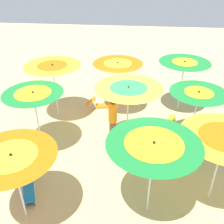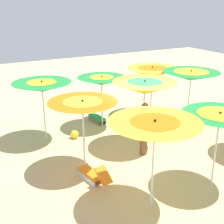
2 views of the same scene
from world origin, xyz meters
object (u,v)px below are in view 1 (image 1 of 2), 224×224
(beach_umbrella_0, at_px, (223,144))
(beach_umbrella_3, at_px, (153,149))
(beach_umbrella_7, at_px, (34,98))
(lounger_2, at_px, (210,140))
(beach_umbrella_8, at_px, (53,70))
(beach_ball, at_px, (172,118))
(beach_umbrella_1, at_px, (198,97))
(beachgoer_0, at_px, (113,119))
(beach_umbrella_2, at_px, (184,66))
(beach_umbrella_5, at_px, (118,67))
(lounger_1, at_px, (28,188))
(beach_umbrella_6, at_px, (12,161))
(lounger_0, at_px, (103,106))
(beach_umbrella_4, at_px, (128,93))

(beach_umbrella_0, distance_m, beach_umbrella_3, 1.84)
(beach_umbrella_7, bearing_deg, lounger_2, -83.22)
(beach_umbrella_8, distance_m, beach_ball, 5.12)
(beach_umbrella_1, distance_m, beach_umbrella_7, 5.33)
(beach_umbrella_1, bearing_deg, beach_umbrella_3, 152.93)
(beach_umbrella_0, relative_size, beachgoer_0, 1.22)
(beach_umbrella_2, bearing_deg, beach_umbrella_3, 165.41)
(beach_umbrella_8, bearing_deg, beach_umbrella_5, -73.05)
(beach_umbrella_5, relative_size, lounger_2, 1.86)
(beach_umbrella_2, bearing_deg, beach_umbrella_0, -176.36)
(beach_umbrella_2, bearing_deg, beach_umbrella_5, 98.57)
(beach_umbrella_0, xyz_separation_m, beach_umbrella_3, (-0.59, 1.74, 0.16))
(beach_umbrella_8, height_order, lounger_1, beach_umbrella_8)
(beach_umbrella_1, distance_m, beachgoer_0, 2.96)
(lounger_2, bearing_deg, beach_umbrella_6, 27.18)
(beach_umbrella_2, xyz_separation_m, beach_umbrella_3, (-5.49, 1.43, 0.07))
(beach_umbrella_6, bearing_deg, beach_ball, -39.92)
(beach_umbrella_8, relative_size, beach_ball, 7.74)
(lounger_0, bearing_deg, beach_umbrella_2, -3.51)
(lounger_1, bearing_deg, beach_umbrella_7, 164.72)
(beach_umbrella_3, xyz_separation_m, lounger_2, (3.05, -2.27, -1.90))
(beach_umbrella_6, xyz_separation_m, beach_ball, (5.04, -4.22, -1.79))
(beach_umbrella_7, distance_m, beachgoer_0, 2.75)
(beach_umbrella_4, bearing_deg, beach_umbrella_1, -78.66)
(beach_umbrella_7, bearing_deg, beach_umbrella_2, -58.48)
(beach_umbrella_5, distance_m, beach_umbrella_8, 2.54)
(beach_umbrella_4, bearing_deg, beach_umbrella_6, 142.31)
(beach_umbrella_6, height_order, lounger_2, beach_umbrella_6)
(beach_umbrella_4, height_order, lounger_0, beach_umbrella_4)
(beachgoer_0, bearing_deg, lounger_0, 179.72)
(beach_umbrella_3, relative_size, lounger_2, 1.93)
(beach_umbrella_3, relative_size, beach_umbrella_5, 1.03)
(lounger_1, distance_m, lounger_2, 6.31)
(beach_umbrella_0, relative_size, beach_umbrella_5, 0.98)
(beach_umbrella_2, relative_size, lounger_2, 1.86)
(lounger_0, height_order, beachgoer_0, beachgoer_0)
(lounger_0, height_order, beach_ball, lounger_0)
(beach_umbrella_3, relative_size, beachgoer_0, 1.28)
(beach_umbrella_1, relative_size, beach_umbrella_5, 0.94)
(lounger_1, bearing_deg, lounger_2, 92.48)
(beach_umbrella_4, relative_size, beach_umbrella_8, 1.02)
(beach_umbrella_3, height_order, lounger_1, beach_umbrella_3)
(beach_umbrella_5, distance_m, beach_ball, 3.03)
(beach_umbrella_0, bearing_deg, lounger_1, 93.92)
(lounger_0, height_order, lounger_2, lounger_2)
(beach_umbrella_1, xyz_separation_m, beach_ball, (1.42, 0.51, -1.77))
(beachgoer_0, relative_size, beach_ball, 5.95)
(beach_umbrella_2, relative_size, beach_ball, 7.39)
(beach_umbrella_8, bearing_deg, beach_umbrella_2, -77.36)
(beach_umbrella_8, relative_size, beachgoer_0, 1.30)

